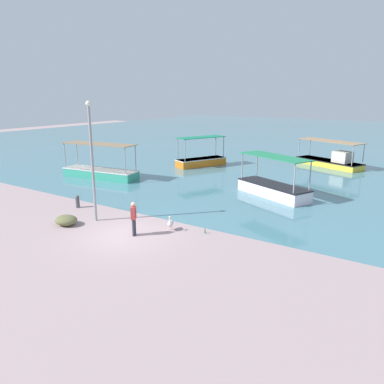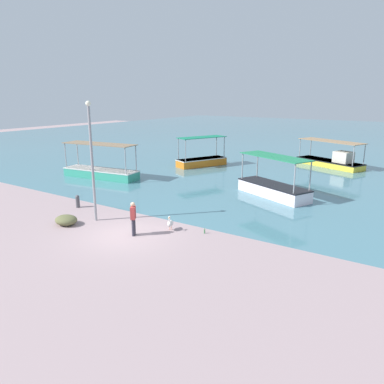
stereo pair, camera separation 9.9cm
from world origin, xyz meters
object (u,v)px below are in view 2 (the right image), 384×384
(fisherman_standing, at_px, (133,218))
(glass_bottle, at_px, (205,231))
(net_pile, at_px, (66,220))
(pelican, at_px, (170,223))
(mooring_bollard, at_px, (78,201))
(fishing_boat_near_right, at_px, (273,188))
(lamp_post, at_px, (92,156))
(fishing_boat_far_right, at_px, (101,171))
(fishing_boat_far_left, at_px, (202,160))
(fishing_boat_center, at_px, (332,161))

(fisherman_standing, xyz_separation_m, glass_bottle, (2.77, 2.13, -0.80))
(fisherman_standing, height_order, net_pile, fisherman_standing)
(pelican, distance_m, mooring_bollard, 7.10)
(fishing_boat_near_right, bearing_deg, mooring_bollard, -134.75)
(net_pile, bearing_deg, fisherman_standing, 11.76)
(lamp_post, bearing_deg, mooring_bollard, 158.78)
(fishing_boat_far_right, relative_size, glass_bottle, 25.21)
(fishing_boat_far_left, relative_size, pelican, 6.48)
(fishing_boat_far_right, distance_m, fisherman_standing, 13.91)
(mooring_bollard, distance_m, glass_bottle, 8.82)
(fishing_boat_center, bearing_deg, fisherman_standing, -98.56)
(lamp_post, height_order, mooring_bollard, lamp_post)
(fishing_boat_near_right, xyz_separation_m, glass_bottle, (-0.18, -8.55, -0.48))
(fishing_boat_near_right, relative_size, lamp_post, 0.88)
(mooring_bollard, bearing_deg, net_pile, -50.80)
(fishing_boat_far_left, bearing_deg, net_pile, -80.70)
(net_pile, bearing_deg, fishing_boat_near_right, 58.76)
(fishing_boat_far_left, xyz_separation_m, glass_bottle, (9.80, -15.31, -0.44))
(mooring_bollard, height_order, fisherman_standing, fisherman_standing)
(fishing_boat_near_right, relative_size, glass_bottle, 20.95)
(pelican, relative_size, mooring_bollard, 1.02)
(fishing_boat_center, distance_m, mooring_bollard, 24.25)
(mooring_bollard, xyz_separation_m, glass_bottle, (8.80, 0.52, -0.31))
(fishing_boat_center, xyz_separation_m, lamp_post, (-6.86, -23.33, 2.97))
(fishing_boat_near_right, xyz_separation_m, fishing_boat_far_left, (-9.98, 6.76, -0.03))
(fishing_boat_center, height_order, pelican, fishing_boat_center)
(fishing_boat_far_right, bearing_deg, fishing_boat_center, 46.55)
(fishing_boat_far_right, bearing_deg, glass_bottle, -23.94)
(fisherman_standing, distance_m, glass_bottle, 3.59)
(glass_bottle, bearing_deg, fishing_boat_far_right, 156.06)
(fishing_boat_far_right, bearing_deg, fisherman_standing, -36.71)
(lamp_post, bearing_deg, net_pile, -118.98)
(mooring_bollard, bearing_deg, fishing_boat_center, 66.61)
(fishing_boat_center, distance_m, fisherman_standing, 24.14)
(glass_bottle, bearing_deg, pelican, -161.93)
(lamp_post, height_order, net_pile, lamp_post)
(fishing_boat_far_left, height_order, mooring_bollard, fishing_boat_far_left)
(lamp_post, distance_m, fisherman_standing, 4.25)
(lamp_post, bearing_deg, fishing_boat_far_right, 135.37)
(fishing_boat_center, bearing_deg, fishing_boat_far_right, -133.45)
(pelican, bearing_deg, glass_bottle, 18.07)
(fishing_boat_far_left, xyz_separation_m, fishing_boat_center, (10.62, 6.43, 0.04))
(fisherman_standing, bearing_deg, fishing_boat_far_left, 111.95)
(fisherman_standing, bearing_deg, fishing_boat_near_right, 74.54)
(fishing_boat_far_left, xyz_separation_m, net_pile, (2.99, -18.28, -0.29))
(fishing_boat_far_right, height_order, mooring_bollard, fishing_boat_far_right)
(net_pile, bearing_deg, mooring_bollard, 129.20)
(net_pile, distance_m, glass_bottle, 7.43)
(mooring_bollard, bearing_deg, fishing_boat_near_right, 45.25)
(pelican, xyz_separation_m, fisherman_standing, (-1.06, -1.57, 0.53))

